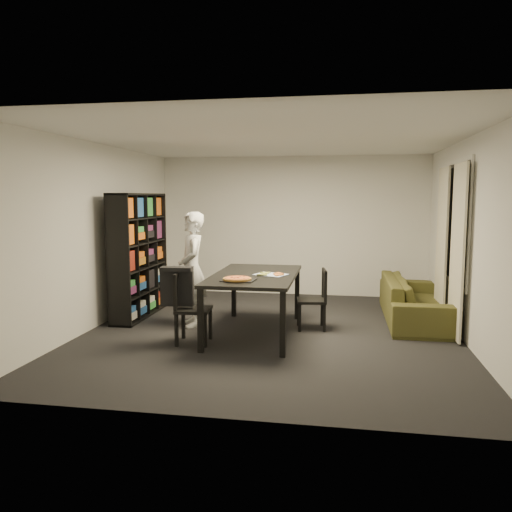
% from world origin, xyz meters
% --- Properties ---
extents(room, '(5.01, 5.51, 2.61)m').
position_xyz_m(room, '(0.00, 0.00, 1.30)').
color(room, black).
rests_on(room, ground).
extents(window_pane, '(0.02, 1.40, 1.60)m').
position_xyz_m(window_pane, '(2.48, 0.60, 1.50)').
color(window_pane, black).
rests_on(window_pane, room).
extents(window_frame, '(0.03, 1.52, 1.72)m').
position_xyz_m(window_frame, '(2.48, 0.60, 1.50)').
color(window_frame, white).
rests_on(window_frame, room).
extents(curtain_left, '(0.03, 0.70, 2.25)m').
position_xyz_m(curtain_left, '(2.40, 0.08, 1.15)').
color(curtain_left, beige).
rests_on(curtain_left, room).
extents(curtain_right, '(0.03, 0.70, 2.25)m').
position_xyz_m(curtain_right, '(2.40, 1.12, 1.15)').
color(curtain_right, beige).
rests_on(curtain_right, room).
extents(bookshelf, '(0.35, 1.50, 1.90)m').
position_xyz_m(bookshelf, '(-2.16, 0.60, 0.95)').
color(bookshelf, black).
rests_on(bookshelf, room).
extents(dining_table, '(1.09, 1.96, 0.82)m').
position_xyz_m(dining_table, '(-0.21, -0.12, 0.74)').
color(dining_table, black).
rests_on(dining_table, room).
extents(chair_left, '(0.45, 0.45, 0.90)m').
position_xyz_m(chair_left, '(-0.98, -0.69, 0.51)').
color(chair_left, black).
rests_on(chair_left, room).
extents(chair_right, '(0.44, 0.44, 0.85)m').
position_xyz_m(chair_right, '(0.61, 0.27, 0.48)').
color(chair_right, black).
rests_on(chair_right, room).
extents(draped_jacket, '(0.42, 0.21, 0.50)m').
position_xyz_m(draped_jacket, '(-1.11, -0.70, 0.74)').
color(draped_jacket, black).
rests_on(draped_jacket, chair_left).
extents(person, '(0.59, 0.70, 1.64)m').
position_xyz_m(person, '(-1.17, 0.16, 0.82)').
color(person, silver).
rests_on(person, room).
extents(baking_tray, '(0.43, 0.35, 0.01)m').
position_xyz_m(baking_tray, '(-0.32, -0.66, 0.82)').
color(baking_tray, black).
rests_on(baking_tray, dining_table).
extents(pepperoni_pizza, '(0.35, 0.35, 0.03)m').
position_xyz_m(pepperoni_pizza, '(-0.33, -0.70, 0.84)').
color(pepperoni_pizza, '#A06F2E').
rests_on(pepperoni_pizza, dining_table).
extents(kitchen_towel, '(0.48, 0.43, 0.01)m').
position_xyz_m(kitchen_towel, '(0.01, -0.16, 0.82)').
color(kitchen_towel, silver).
rests_on(kitchen_towel, dining_table).
extents(pizza_slices, '(0.40, 0.35, 0.01)m').
position_xyz_m(pizza_slices, '(0.02, -0.17, 0.83)').
color(pizza_slices, gold).
rests_on(pizza_slices, dining_table).
extents(sofa, '(0.86, 2.20, 0.64)m').
position_xyz_m(sofa, '(2.02, 0.97, 0.32)').
color(sofa, '#44441B').
rests_on(sofa, room).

